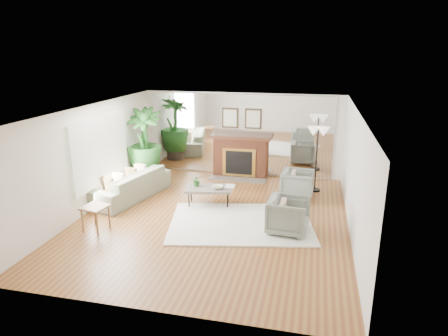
% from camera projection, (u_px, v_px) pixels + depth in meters
% --- Properties ---
extents(ground, '(7.00, 7.00, 0.00)m').
position_uv_depth(ground, '(213.00, 218.00, 9.18)').
color(ground, brown).
rests_on(ground, ground).
extents(wall_left, '(0.02, 7.00, 2.50)m').
position_uv_depth(wall_left, '(91.00, 158.00, 9.47)').
color(wall_left, silver).
rests_on(wall_left, ground).
extents(wall_right, '(0.02, 7.00, 2.50)m').
position_uv_depth(wall_right, '(354.00, 175.00, 8.18)').
color(wall_right, silver).
rests_on(wall_right, ground).
extents(wall_back, '(6.00, 0.02, 2.50)m').
position_uv_depth(wall_back, '(242.00, 134.00, 12.08)').
color(wall_back, silver).
rests_on(wall_back, ground).
extents(mirror_panel, '(5.40, 0.04, 2.40)m').
position_uv_depth(mirror_panel, '(242.00, 135.00, 12.06)').
color(mirror_panel, silver).
rests_on(mirror_panel, wall_back).
extents(window_panel, '(0.04, 2.40, 1.50)m').
position_uv_depth(window_panel, '(101.00, 150.00, 9.80)').
color(window_panel, '#B2E09E').
rests_on(window_panel, wall_left).
extents(fireplace, '(1.85, 0.83, 2.05)m').
position_uv_depth(fireplace, '(240.00, 155.00, 12.04)').
color(fireplace, brown).
rests_on(fireplace, ground).
extents(area_rug, '(3.49, 2.80, 0.03)m').
position_uv_depth(area_rug, '(241.00, 223.00, 8.89)').
color(area_rug, white).
rests_on(area_rug, ground).
extents(coffee_table, '(1.24, 0.86, 0.45)m').
position_uv_depth(coffee_table, '(209.00, 189.00, 9.86)').
color(coffee_table, '#685C52').
rests_on(coffee_table, ground).
extents(sofa, '(1.49, 2.59, 0.71)m').
position_uv_depth(sofa, '(130.00, 185.00, 10.35)').
color(sofa, gray).
rests_on(sofa, ground).
extents(armchair_back, '(0.87, 0.84, 0.74)m').
position_uv_depth(armchair_back, '(297.00, 184.00, 10.33)').
color(armchair_back, gray).
rests_on(armchair_back, ground).
extents(armchair_front, '(0.91, 0.89, 0.76)m').
position_uv_depth(armchair_front, '(288.00, 216.00, 8.37)').
color(armchair_front, gray).
rests_on(armchair_front, ground).
extents(side_table, '(0.57, 0.57, 0.56)m').
position_uv_depth(side_table, '(95.00, 210.00, 8.43)').
color(side_table, '#91623A').
rests_on(side_table, ground).
extents(potted_ficus, '(1.19, 1.19, 2.16)m').
position_uv_depth(potted_ficus, '(144.00, 143.00, 11.43)').
color(potted_ficus, black).
rests_on(potted_ficus, ground).
extents(floor_lamp, '(0.58, 0.32, 1.77)m').
position_uv_depth(floor_lamp, '(318.00, 137.00, 10.53)').
color(floor_lamp, black).
rests_on(floor_lamp, ground).
extents(tabletop_plant, '(0.31, 0.29, 0.28)m').
position_uv_depth(tabletop_plant, '(197.00, 181.00, 9.92)').
color(tabletop_plant, '#2A6726').
rests_on(tabletop_plant, coffee_table).
extents(fruit_bowl, '(0.28, 0.28, 0.07)m').
position_uv_depth(fruit_bowl, '(217.00, 187.00, 9.77)').
color(fruit_bowl, '#91623A').
rests_on(fruit_bowl, coffee_table).
extents(book, '(0.25, 0.33, 0.02)m').
position_uv_depth(book, '(225.00, 186.00, 9.91)').
color(book, '#91623A').
rests_on(book, coffee_table).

